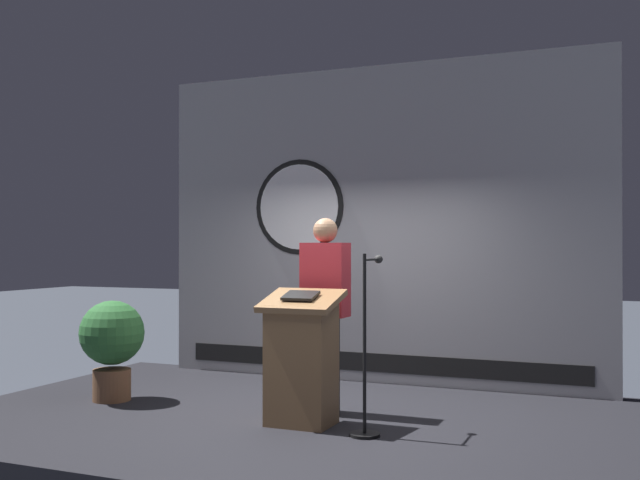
% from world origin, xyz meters
% --- Properties ---
extents(ground_plane, '(40.00, 40.00, 0.00)m').
position_xyz_m(ground_plane, '(0.00, 0.00, 0.00)').
color(ground_plane, '#383D47').
extents(stage_platform, '(6.40, 4.00, 0.30)m').
position_xyz_m(stage_platform, '(0.00, 0.00, 0.15)').
color(stage_platform, black).
rests_on(stage_platform, ground).
extents(banner_display, '(4.99, 0.12, 3.45)m').
position_xyz_m(banner_display, '(-0.02, 1.85, 2.01)').
color(banner_display, '#9E9EA3').
rests_on(banner_display, stage_platform).
extents(podium, '(0.64, 0.49, 1.12)m').
position_xyz_m(podium, '(0.04, -0.23, 0.84)').
color(podium, olive).
rests_on(podium, stage_platform).
extents(speaker_person, '(0.40, 0.26, 1.73)m').
position_xyz_m(speaker_person, '(0.06, 0.25, 1.19)').
color(speaker_person, black).
rests_on(speaker_person, stage_platform).
extents(microphone_stand, '(0.24, 0.51, 1.42)m').
position_xyz_m(microphone_stand, '(0.65, -0.33, 0.80)').
color(microphone_stand, black).
rests_on(microphone_stand, stage_platform).
extents(potted_plant, '(0.62, 0.62, 0.96)m').
position_xyz_m(potted_plant, '(-2.03, -0.05, 0.88)').
color(potted_plant, brown).
rests_on(potted_plant, stage_platform).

